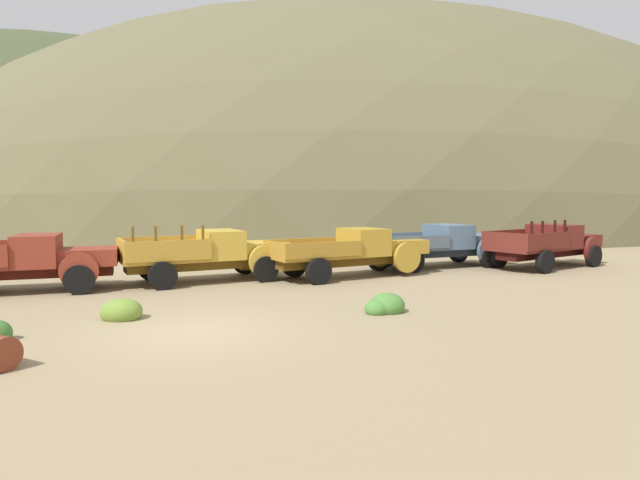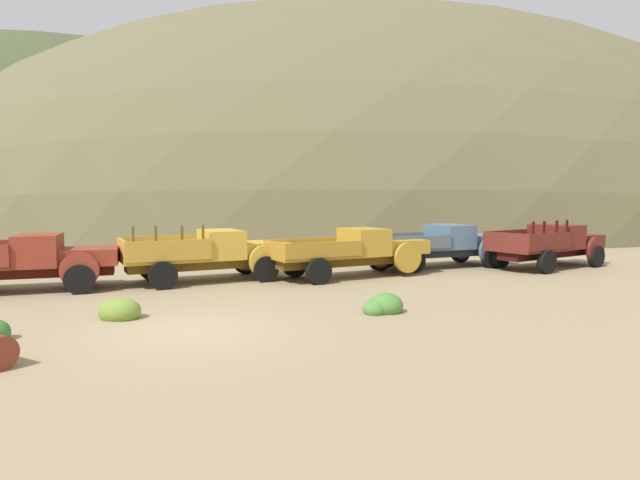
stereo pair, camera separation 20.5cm
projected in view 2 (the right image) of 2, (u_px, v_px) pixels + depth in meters
ground_plane at (192, 332)px, 12.62m from camera, size 300.00×300.00×0.00m
hill_far_right at (69, 216)px, 88.00m from camera, size 86.56×84.53×53.44m
hill_center at (364, 220)px, 73.94m from camera, size 106.33×85.31×50.55m
hill_distant at (548, 214)px, 97.43m from camera, size 113.25×53.34×50.19m
truck_rust_red at (36, 261)px, 18.03m from camera, size 6.14×2.73×2.16m
truck_faded_yellow at (219, 254)px, 20.32m from camera, size 6.33×3.43×2.16m
truck_mustard at (361, 251)px, 21.37m from camera, size 6.74×3.36×1.89m
truck_chalk_blue at (448, 244)px, 24.31m from camera, size 6.70×3.09×1.89m
truck_oxblood at (554, 245)px, 24.21m from camera, size 6.39×4.02×2.16m
bush_front_left at (118, 311)px, 14.01m from camera, size 1.07×0.96×0.70m
bush_back_edge at (383, 306)px, 14.71m from camera, size 1.18×0.87×0.68m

